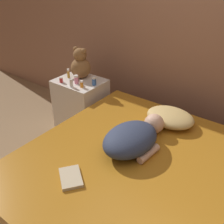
{
  "coord_description": "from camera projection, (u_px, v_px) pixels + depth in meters",
  "views": [
    {
      "loc": [
        0.75,
        -1.33,
        1.88
      ],
      "look_at": [
        -0.42,
        0.23,
        0.72
      ],
      "focal_mm": 42.0,
      "sensor_mm": 36.0,
      "label": 1
    }
  ],
  "objects": [
    {
      "name": "ground_plane",
      "position": [
        135.0,
        210.0,
        2.26
      ],
      "size": [
        12.0,
        12.0,
        0.0
      ],
      "primitive_type": "plane",
      "color": "#937551"
    },
    {
      "name": "wall_back",
      "position": [
        212.0,
        29.0,
        2.42
      ],
      "size": [
        8.0,
        0.06,
        2.6
      ],
      "color": "#996B51",
      "rests_on": "ground_plane"
    },
    {
      "name": "bed",
      "position": [
        137.0,
        188.0,
        2.12
      ],
      "size": [
        1.77,
        1.85,
        0.54
      ],
      "color": "brown",
      "rests_on": "ground_plane"
    },
    {
      "name": "nightstand",
      "position": [
        81.0,
        106.0,
        3.17
      ],
      "size": [
        0.54,
        0.45,
        0.66
      ],
      "color": "silver",
      "rests_on": "ground_plane"
    },
    {
      "name": "pillow",
      "position": [
        170.0,
        117.0,
        2.42
      ],
      "size": [
        0.45,
        0.35,
        0.13
      ],
      "color": "tan",
      "rests_on": "bed"
    },
    {
      "name": "person_lying",
      "position": [
        134.0,
        137.0,
        2.09
      ],
      "size": [
        0.41,
        0.69,
        0.2
      ],
      "rotation": [
        0.0,
        0.0,
        -0.09
      ],
      "color": "#2D3851",
      "rests_on": "bed"
    },
    {
      "name": "teddy_bear",
      "position": [
        81.0,
        65.0,
        3.0
      ],
      "size": [
        0.23,
        0.23,
        0.36
      ],
      "color": "brown",
      "rests_on": "nightstand"
    },
    {
      "name": "bottle_orange",
      "position": [
        82.0,
        84.0,
        2.83
      ],
      "size": [
        0.04,
        0.04,
        0.08
      ],
      "color": "orange",
      "rests_on": "nightstand"
    },
    {
      "name": "bottle_amber",
      "position": [
        68.0,
        73.0,
        3.04
      ],
      "size": [
        0.03,
        0.03,
        0.11
      ],
      "color": "gold",
      "rests_on": "nightstand"
    },
    {
      "name": "bottle_white",
      "position": [
        71.0,
        83.0,
        2.83
      ],
      "size": [
        0.04,
        0.04,
        0.09
      ],
      "color": "white",
      "rests_on": "nightstand"
    },
    {
      "name": "bottle_pink",
      "position": [
        76.0,
        79.0,
        2.91
      ],
      "size": [
        0.05,
        0.05,
        0.1
      ],
      "color": "pink",
      "rests_on": "nightstand"
    },
    {
      "name": "bottle_red",
      "position": [
        61.0,
        80.0,
        2.94
      ],
      "size": [
        0.04,
        0.04,
        0.06
      ],
      "color": "#B72D2D",
      "rests_on": "nightstand"
    },
    {
      "name": "bottle_blue",
      "position": [
        94.0,
        81.0,
        2.87
      ],
      "size": [
        0.05,
        0.05,
        0.09
      ],
      "color": "#3866B2",
      "rests_on": "nightstand"
    },
    {
      "name": "book",
      "position": [
        71.0,
        177.0,
        1.83
      ],
      "size": [
        0.25,
        0.24,
        0.02
      ],
      "rotation": [
        0.0,
        0.0,
        -0.64
      ],
      "color": "#C6B793",
      "rests_on": "bed"
    }
  ]
}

